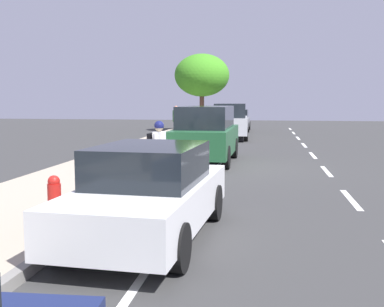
{
  "coord_description": "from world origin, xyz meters",
  "views": [
    {
      "loc": [
        -1.26,
        15.52,
        2.25
      ],
      "look_at": [
        0.32,
        5.15,
        1.03
      ],
      "focal_mm": 44.12,
      "sensor_mm": 36.0,
      "label": 1
    }
  ],
  "objects_px": {
    "parked_sedan_grey_nearest": "(237,120)",
    "fire_hydrant": "(54,200)",
    "parked_sedan_white_far": "(150,193)",
    "cyclist_with_backpack": "(158,146)",
    "parked_suv_silver_second": "(230,121)",
    "parked_suv_green_mid": "(206,134)",
    "bicycle_at_curb": "(163,174)",
    "pedestrian_on_phone": "(176,119)",
    "street_tree_near_cyclist": "(202,75)"
  },
  "relations": [
    {
      "from": "parked_sedan_grey_nearest",
      "to": "fire_hydrant",
      "type": "bearing_deg",
      "value": 86.68
    },
    {
      "from": "parked_sedan_white_far",
      "to": "cyclist_with_backpack",
      "type": "xyz_separation_m",
      "value": [
        0.93,
        -4.74,
        0.27
      ]
    },
    {
      "from": "parked_suv_silver_second",
      "to": "fire_hydrant",
      "type": "distance_m",
      "value": 19.4
    },
    {
      "from": "parked_suv_green_mid",
      "to": "bicycle_at_curb",
      "type": "distance_m",
      "value": 5.02
    },
    {
      "from": "fire_hydrant",
      "to": "pedestrian_on_phone",
      "type": "bearing_deg",
      "value": -85.76
    },
    {
      "from": "parked_suv_silver_second",
      "to": "bicycle_at_curb",
      "type": "distance_m",
      "value": 15.03
    },
    {
      "from": "parked_suv_silver_second",
      "to": "fire_hydrant",
      "type": "bearing_deg",
      "value": 85.48
    },
    {
      "from": "street_tree_near_cyclist",
      "to": "fire_hydrant",
      "type": "distance_m",
      "value": 24.94
    },
    {
      "from": "parked_suv_green_mid",
      "to": "parked_sedan_white_far",
      "type": "relative_size",
      "value": 1.05
    },
    {
      "from": "bicycle_at_curb",
      "to": "pedestrian_on_phone",
      "type": "distance_m",
      "value": 14.07
    },
    {
      "from": "parked_sedan_white_far",
      "to": "parked_suv_green_mid",
      "type": "bearing_deg",
      "value": -88.63
    },
    {
      "from": "parked_suv_green_mid",
      "to": "fire_hydrant",
      "type": "height_order",
      "value": "parked_suv_green_mid"
    },
    {
      "from": "parked_sedan_grey_nearest",
      "to": "street_tree_near_cyclist",
      "type": "distance_m",
      "value": 4.04
    },
    {
      "from": "cyclist_with_backpack",
      "to": "fire_hydrant",
      "type": "relative_size",
      "value": 2.0
    },
    {
      "from": "cyclist_with_backpack",
      "to": "fire_hydrant",
      "type": "distance_m",
      "value": 4.85
    },
    {
      "from": "pedestrian_on_phone",
      "to": "parked_sedan_white_far",
      "type": "bearing_deg",
      "value": 99.24
    },
    {
      "from": "parked_sedan_white_far",
      "to": "pedestrian_on_phone",
      "type": "relative_size",
      "value": 2.64
    },
    {
      "from": "street_tree_near_cyclist",
      "to": "pedestrian_on_phone",
      "type": "distance_m",
      "value": 7.06
    },
    {
      "from": "parked_sedan_white_far",
      "to": "pedestrian_on_phone",
      "type": "bearing_deg",
      "value": -80.76
    },
    {
      "from": "street_tree_near_cyclist",
      "to": "fire_hydrant",
      "type": "relative_size",
      "value": 6.08
    },
    {
      "from": "parked_suv_silver_second",
      "to": "street_tree_near_cyclist",
      "type": "height_order",
      "value": "street_tree_near_cyclist"
    },
    {
      "from": "bicycle_at_curb",
      "to": "pedestrian_on_phone",
      "type": "xyz_separation_m",
      "value": [
        2.24,
        -13.87,
        0.77
      ]
    },
    {
      "from": "parked_sedan_grey_nearest",
      "to": "pedestrian_on_phone",
      "type": "xyz_separation_m",
      "value": [
        2.86,
        7.79,
        0.38
      ]
    },
    {
      "from": "cyclist_with_backpack",
      "to": "parked_sedan_grey_nearest",
      "type": "bearing_deg",
      "value": -92.27
    },
    {
      "from": "parked_suv_silver_second",
      "to": "pedestrian_on_phone",
      "type": "relative_size",
      "value": 2.79
    },
    {
      "from": "parked_sedan_grey_nearest",
      "to": "parked_suv_green_mid",
      "type": "xyz_separation_m",
      "value": [
        0.13,
        16.71,
        0.27
      ]
    },
    {
      "from": "parked_suv_green_mid",
      "to": "fire_hydrant",
      "type": "xyz_separation_m",
      "value": [
        1.38,
        9.29,
        -0.44
      ]
    },
    {
      "from": "cyclist_with_backpack",
      "to": "street_tree_near_cyclist",
      "type": "relative_size",
      "value": 0.33
    },
    {
      "from": "parked_suv_green_mid",
      "to": "street_tree_near_cyclist",
      "type": "distance_m",
      "value": 15.83
    },
    {
      "from": "parked_sedan_white_far",
      "to": "pedestrian_on_phone",
      "type": "xyz_separation_m",
      "value": [
        2.95,
        -18.15,
        0.38
      ]
    },
    {
      "from": "parked_sedan_grey_nearest",
      "to": "parked_sedan_white_far",
      "type": "relative_size",
      "value": 0.98
    },
    {
      "from": "parked_suv_silver_second",
      "to": "parked_sedan_white_far",
      "type": "distance_m",
      "value": 19.28
    },
    {
      "from": "cyclist_with_backpack",
      "to": "parked_suv_green_mid",
      "type": "bearing_deg",
      "value": -99.02
    },
    {
      "from": "parked_suv_silver_second",
      "to": "pedestrian_on_phone",
      "type": "xyz_separation_m",
      "value": [
        2.88,
        1.13,
        0.11
      ]
    },
    {
      "from": "parked_sedan_grey_nearest",
      "to": "parked_sedan_white_far",
      "type": "height_order",
      "value": "same"
    },
    {
      "from": "parked_sedan_grey_nearest",
      "to": "parked_suv_silver_second",
      "type": "bearing_deg",
      "value": 90.15
    },
    {
      "from": "pedestrian_on_phone",
      "to": "cyclist_with_backpack",
      "type": "bearing_deg",
      "value": 98.56
    },
    {
      "from": "parked_sedan_white_far",
      "to": "pedestrian_on_phone",
      "type": "distance_m",
      "value": 18.4
    },
    {
      "from": "parked_suv_silver_second",
      "to": "street_tree_near_cyclist",
      "type": "bearing_deg",
      "value": -66.71
    },
    {
      "from": "parked_suv_silver_second",
      "to": "parked_suv_green_mid",
      "type": "relative_size",
      "value": 1.01
    },
    {
      "from": "parked_sedan_white_far",
      "to": "street_tree_near_cyclist",
      "type": "distance_m",
      "value": 24.97
    },
    {
      "from": "parked_sedan_grey_nearest",
      "to": "parked_sedan_white_far",
      "type": "bearing_deg",
      "value": 90.21
    },
    {
      "from": "cyclist_with_backpack",
      "to": "parked_sedan_white_far",
      "type": "bearing_deg",
      "value": 101.16
    },
    {
      "from": "parked_suv_silver_second",
      "to": "fire_hydrant",
      "type": "xyz_separation_m",
      "value": [
        1.53,
        19.33,
        -0.44
      ]
    },
    {
      "from": "parked_sedan_white_far",
      "to": "bicycle_at_curb",
      "type": "relative_size",
      "value": 2.74
    },
    {
      "from": "parked_sedan_white_far",
      "to": "street_tree_near_cyclist",
      "type": "xyz_separation_m",
      "value": [
        2.39,
        -24.66,
        3.07
      ]
    },
    {
      "from": "parked_sedan_grey_nearest",
      "to": "cyclist_with_backpack",
      "type": "distance_m",
      "value": 21.23
    },
    {
      "from": "parked_sedan_grey_nearest",
      "to": "bicycle_at_curb",
      "type": "xyz_separation_m",
      "value": [
        0.62,
        21.66,
        -0.4
      ]
    },
    {
      "from": "cyclist_with_backpack",
      "to": "pedestrian_on_phone",
      "type": "bearing_deg",
      "value": -81.44
    },
    {
      "from": "parked_suv_green_mid",
      "to": "fire_hydrant",
      "type": "distance_m",
      "value": 9.4
    }
  ]
}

